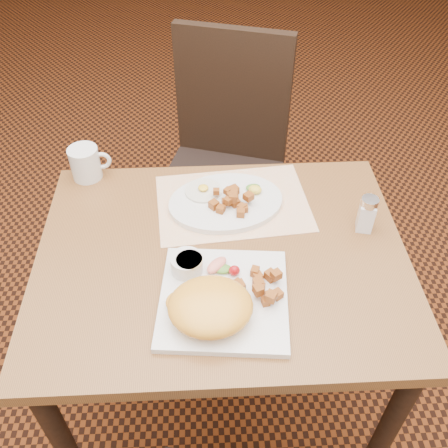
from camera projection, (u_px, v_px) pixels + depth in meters
ground at (223, 400)px, 1.73m from camera, size 8.00×8.00×0.00m
table at (222, 282)px, 1.28m from camera, size 0.90×0.70×0.75m
chair_far at (225, 154)px, 1.85m from camera, size 0.53×0.53×0.97m
placemat at (233, 203)px, 1.34m from camera, size 0.42×0.32×0.00m
plate_square at (224, 299)px, 1.10m from camera, size 0.31×0.31×0.02m
plate_oval at (226, 202)px, 1.33m from camera, size 0.34×0.27×0.02m
hollandaise_mound at (210, 307)px, 1.04m from camera, size 0.19×0.16×0.07m
ramekin at (187, 263)px, 1.14m from camera, size 0.07×0.07×0.04m
garnish_sq at (222, 267)px, 1.14m from camera, size 0.08×0.06×0.03m
fried_egg at (203, 190)px, 1.34m from camera, size 0.10×0.10×0.02m
garnish_ov at (254, 189)px, 1.34m from camera, size 0.05×0.05×0.02m
salt_shaker at (367, 214)px, 1.24m from camera, size 0.05×0.05×0.10m
coffee_mug at (86, 163)px, 1.39m from camera, size 0.11×0.08×0.09m
home_fries_sq at (259, 285)px, 1.10m from camera, size 0.12×0.11×0.04m
home_fries_ov at (233, 200)px, 1.30m from camera, size 0.12×0.12×0.04m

